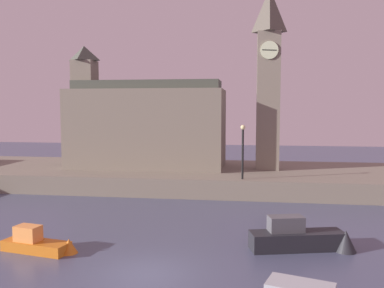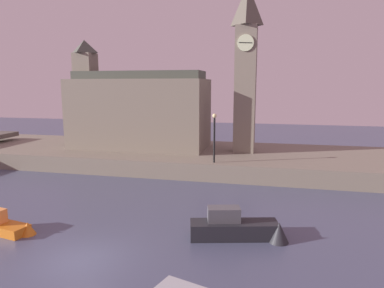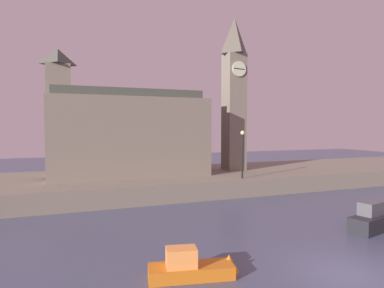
{
  "view_description": "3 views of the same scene",
  "coord_description": "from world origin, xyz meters",
  "px_view_note": "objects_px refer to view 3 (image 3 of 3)",
  "views": [
    {
      "loc": [
        4.24,
        -16.11,
        6.87
      ],
      "look_at": [
        -0.54,
        17.51,
        3.87
      ],
      "focal_mm": 38.7,
      "sensor_mm": 36.0,
      "label": 1
    },
    {
      "loc": [
        8.22,
        -13.14,
        7.86
      ],
      "look_at": [
        1.81,
        14.8,
        3.01
      ],
      "focal_mm": 32.5,
      "sensor_mm": 36.0,
      "label": 2
    },
    {
      "loc": [
        -10.27,
        -9.94,
        5.88
      ],
      "look_at": [
        -1.25,
        14.04,
        4.58
      ],
      "focal_mm": 31.0,
      "sensor_mm": 36.0,
      "label": 3
    }
  ],
  "objects_px": {
    "streetlamp": "(242,149)",
    "boat_barge_dark": "(383,218)",
    "boat_patrol_orange": "(199,267)",
    "parliament_hall": "(125,133)",
    "clock_tower": "(234,92)"
  },
  "relations": [
    {
      "from": "streetlamp",
      "to": "boat_barge_dark",
      "type": "xyz_separation_m",
      "value": [
        3.21,
        -10.91,
        -3.47
      ]
    },
    {
      "from": "streetlamp",
      "to": "boat_patrol_orange",
      "type": "height_order",
      "value": "streetlamp"
    },
    {
      "from": "parliament_hall",
      "to": "streetlamp",
      "type": "relative_size",
      "value": 3.4
    },
    {
      "from": "clock_tower",
      "to": "boat_barge_dark",
      "type": "bearing_deg",
      "value": -85.86
    },
    {
      "from": "clock_tower",
      "to": "streetlamp",
      "type": "bearing_deg",
      "value": -110.46
    },
    {
      "from": "boat_patrol_orange",
      "to": "boat_barge_dark",
      "type": "xyz_separation_m",
      "value": [
        12.42,
        2.07,
        0.18
      ]
    },
    {
      "from": "clock_tower",
      "to": "boat_patrol_orange",
      "type": "distance_m",
      "value": 23.42
    },
    {
      "from": "parliament_hall",
      "to": "boat_barge_dark",
      "type": "height_order",
      "value": "parliament_hall"
    },
    {
      "from": "streetlamp",
      "to": "boat_patrol_orange",
      "type": "distance_m",
      "value": 16.33
    },
    {
      "from": "boat_patrol_orange",
      "to": "boat_barge_dark",
      "type": "bearing_deg",
      "value": 9.48
    },
    {
      "from": "parliament_hall",
      "to": "boat_barge_dark",
      "type": "bearing_deg",
      "value": -53.3
    },
    {
      "from": "streetlamp",
      "to": "boat_barge_dark",
      "type": "bearing_deg",
      "value": -73.61
    },
    {
      "from": "parliament_hall",
      "to": "streetlamp",
      "type": "bearing_deg",
      "value": -31.51
    },
    {
      "from": "clock_tower",
      "to": "parliament_hall",
      "type": "distance_m",
      "value": 11.85
    },
    {
      "from": "parliament_hall",
      "to": "streetlamp",
      "type": "height_order",
      "value": "parliament_hall"
    }
  ]
}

